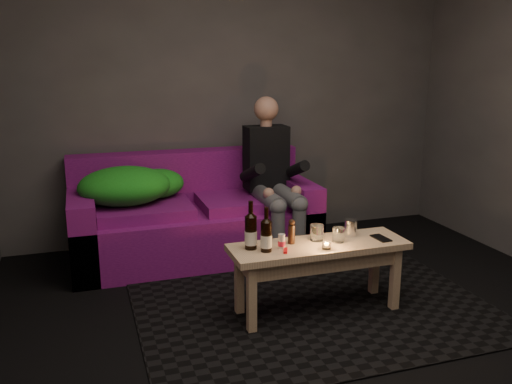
# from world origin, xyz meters

# --- Properties ---
(floor) EXTENTS (4.50, 4.50, 0.00)m
(floor) POSITION_xyz_m (0.00, 0.00, 0.00)
(floor) COLOR black
(floor) RESTS_ON ground
(room) EXTENTS (4.50, 4.50, 4.50)m
(room) POSITION_xyz_m (0.00, 0.47, 1.64)
(room) COLOR silver
(room) RESTS_ON ground
(rug) EXTENTS (2.27, 1.65, 0.01)m
(rug) POSITION_xyz_m (0.06, 0.59, 0.01)
(rug) COLOR black
(rug) RESTS_ON floor
(sofa) EXTENTS (1.93, 0.87, 0.83)m
(sofa) POSITION_xyz_m (-0.48, 1.82, 0.30)
(sofa) COLOR #640D68
(sofa) RESTS_ON floor
(green_blanket) EXTENTS (0.85, 0.58, 0.29)m
(green_blanket) POSITION_xyz_m (-0.97, 1.81, 0.63)
(green_blanket) COLOR #1F8A19
(green_blanket) RESTS_ON sofa
(person) EXTENTS (0.35, 0.80, 1.29)m
(person) POSITION_xyz_m (0.15, 1.66, 0.67)
(person) COLOR black
(person) RESTS_ON sofa
(coffee_table) EXTENTS (1.13, 0.36, 0.46)m
(coffee_table) POSITION_xyz_m (0.06, 0.54, 0.38)
(coffee_table) COLOR tan
(coffee_table) RESTS_ON rug
(beer_bottle_a) EXTENTS (0.08, 0.08, 0.30)m
(beer_bottle_a) POSITION_xyz_m (-0.37, 0.59, 0.57)
(beer_bottle_a) COLOR black
(beer_bottle_a) RESTS_ON coffee_table
(beer_bottle_b) EXTENTS (0.07, 0.07, 0.27)m
(beer_bottle_b) POSITION_xyz_m (-0.30, 0.51, 0.56)
(beer_bottle_b) COLOR black
(beer_bottle_b) RESTS_ON coffee_table
(salt_shaker) EXTENTS (0.04, 0.04, 0.09)m
(salt_shaker) POSITION_xyz_m (-0.19, 0.53, 0.51)
(salt_shaker) COLOR silver
(salt_shaker) RESTS_ON coffee_table
(pepper_mill) EXTENTS (0.05, 0.05, 0.12)m
(pepper_mill) POSITION_xyz_m (-0.10, 0.60, 0.52)
(pepper_mill) COLOR black
(pepper_mill) RESTS_ON coffee_table
(tumbler_back) EXTENTS (0.10, 0.10, 0.10)m
(tumbler_back) POSITION_xyz_m (0.07, 0.60, 0.51)
(tumbler_back) COLOR white
(tumbler_back) RESTS_ON coffee_table
(tealight) EXTENTS (0.05, 0.05, 0.04)m
(tealight) POSITION_xyz_m (0.06, 0.44, 0.48)
(tealight) COLOR white
(tealight) RESTS_ON coffee_table
(tumbler_front) EXTENTS (0.09, 0.09, 0.09)m
(tumbler_front) POSITION_xyz_m (0.19, 0.53, 0.51)
(tumbler_front) COLOR white
(tumbler_front) RESTS_ON coffee_table
(steel_cup) EXTENTS (0.10, 0.10, 0.11)m
(steel_cup) POSITION_xyz_m (0.32, 0.62, 0.52)
(steel_cup) COLOR silver
(steel_cup) RESTS_ON coffee_table
(smartphone) EXTENTS (0.08, 0.15, 0.01)m
(smartphone) POSITION_xyz_m (0.48, 0.50, 0.47)
(smartphone) COLOR black
(smartphone) RESTS_ON coffee_table
(red_lighter) EXTENTS (0.05, 0.08, 0.01)m
(red_lighter) POSITION_xyz_m (-0.19, 0.47, 0.47)
(red_lighter) COLOR red
(red_lighter) RESTS_ON coffee_table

